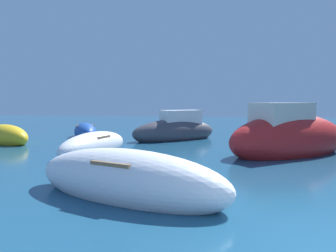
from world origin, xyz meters
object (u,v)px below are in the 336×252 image
Objects in this scene: moored_boat_1 at (85,132)px; moored_boat_0 at (289,138)px; moored_boat_2 at (127,180)px; moored_boat_6 at (94,146)px; moored_boat_8 at (175,131)px; moored_boat_3 at (5,137)px.

moored_boat_0 is at bearing -143.61° from moored_boat_1.
moored_boat_0 is 8.41m from moored_boat_2.
moored_boat_1 is at bearing 119.78° from moored_boat_0.
moored_boat_8 reaches higher than moored_boat_6.
moored_boat_0 is 1.18× the size of moored_boat_2.
moored_boat_3 is 8.98m from moored_boat_8.
moored_boat_1 is 0.65× the size of moored_boat_8.
moored_boat_0 is 1.41× the size of moored_boat_6.
moored_boat_6 is (5.75, -2.31, -0.03)m from moored_boat_3.
moored_boat_6 is (-3.06, 5.62, -0.07)m from moored_boat_2.
moored_boat_6 is 0.87× the size of moored_boat_8.
moored_boat_0 is 11.79m from moored_boat_1.
moored_boat_0 is at bearing 102.11° from moored_boat_8.
moored_boat_0 is at bearing 74.22° from moored_boat_2.
moored_boat_3 is at bearing 158.22° from moored_boat_2.
moored_boat_0 is 1.23× the size of moored_boat_8.
moored_boat_8 is at bearing 165.42° from moored_boat_6.
moored_boat_1 is 0.89× the size of moored_boat_3.
moored_boat_1 is 0.62× the size of moored_boat_2.
moored_boat_0 reaches higher than moored_boat_1.
moored_boat_3 reaches higher than moored_boat_1.
moored_boat_8 is (-0.35, 10.94, 0.12)m from moored_boat_2.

